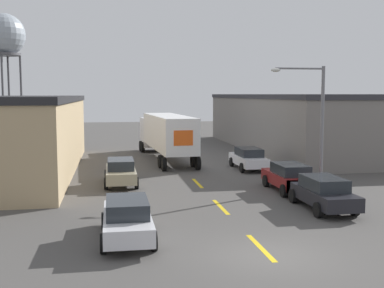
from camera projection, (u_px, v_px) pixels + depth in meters
The scene contains 11 objects.
ground_plane at pixel (269, 256), 16.21m from camera, with size 160.00×160.00×0.00m, color #4C4947.
road_centerline at pixel (221, 207), 23.24m from camera, with size 0.20×15.66×0.01m.
warehouse_right at pixel (309, 122), 47.82m from camera, with size 13.42×29.88×5.43m.
semi_truck at pixel (165, 132), 40.21m from camera, with size 3.65×14.55×3.73m.
parked_car_left_near at pixel (127, 218), 17.95m from camera, with size 1.95×4.79×1.57m.
parked_car_right_far at pixel (248, 158), 34.86m from camera, with size 1.95×4.79×1.57m.
parked_car_right_near at pixel (323, 192), 22.70m from camera, with size 1.95×4.79×1.57m.
parked_car_left_far at pixel (121, 171), 28.89m from camera, with size 1.95×4.79×1.57m.
parked_car_right_mid at pixel (289, 177), 26.89m from camera, with size 1.95×4.79×1.57m.
water_tower at pixel (4, 36), 62.82m from camera, with size 5.52×5.52×15.94m.
street_lamp at pixel (315, 115), 28.14m from camera, with size 3.30×0.32×7.06m.
Camera 1 is at (-5.19, -15.07, 5.43)m, focal length 45.00 mm.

